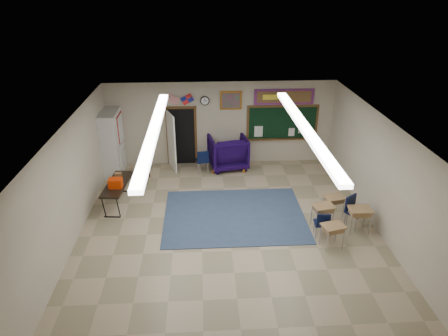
{
  "coord_description": "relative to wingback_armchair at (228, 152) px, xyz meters",
  "views": [
    {
      "loc": [
        -0.65,
        -8.91,
        6.21
      ],
      "look_at": [
        -0.06,
        1.5,
        1.19
      ],
      "focal_mm": 32.0,
      "sensor_mm": 36.0,
      "label": 1
    }
  ],
  "objects": [
    {
      "name": "wooden_stool",
      "position": [
        -2.86,
        -0.71,
        -0.25
      ],
      "size": [
        0.37,
        0.37,
        0.66
      ],
      "color": "#522B18",
      "rests_on": "floor"
    },
    {
      "name": "student_desk_back_right",
      "position": [
        3.22,
        -4.24,
        -0.19
      ],
      "size": [
        0.61,
        0.46,
        0.71
      ],
      "rotation": [
        0.0,
        0.0,
        -0.02
      ],
      "color": "olive",
      "rests_on": "floor"
    },
    {
      "name": "doorway",
      "position": [
        -1.72,
        0.27,
        0.46
      ],
      "size": [
        1.1,
        0.89,
        2.16
      ],
      "color": "black",
      "rests_on": "back_wall"
    },
    {
      "name": "student_chair_desk_a",
      "position": [
        2.17,
        -4.41,
        -0.2
      ],
      "size": [
        0.43,
        0.43,
        0.78
      ],
      "primitive_type": null,
      "rotation": [
        0.0,
        0.0,
        3.04
      ],
      "color": "black",
      "rests_on": "floor"
    },
    {
      "name": "back_wall",
      "position": [
        -0.22,
        0.42,
        0.91
      ],
      "size": [
        8.0,
        0.04,
        3.0
      ],
      "primitive_type": "cube",
      "color": "#B8AF95",
      "rests_on": "floor"
    },
    {
      "name": "area_rug",
      "position": [
        -0.02,
        -3.28,
        -0.58
      ],
      "size": [
        4.0,
        3.0,
        0.02
      ],
      "primitive_type": "cube",
      "color": "#31455E",
      "rests_on": "floor"
    },
    {
      "name": "wingback_armchair",
      "position": [
        0.0,
        0.0,
        0.0
      ],
      "size": [
        1.48,
        1.51,
        1.19
      ],
      "primitive_type": "imported",
      "rotation": [
        0.0,
        0.0,
        3.32
      ],
      "color": "black",
      "rests_on": "floor"
    },
    {
      "name": "wall_flags",
      "position": [
        -1.62,
        0.36,
        1.89
      ],
      "size": [
        1.16,
        0.06,
        0.7
      ],
      "primitive_type": null,
      "color": "red",
      "rests_on": "back_wall"
    },
    {
      "name": "bulletin_board",
      "position": [
        1.98,
        0.39,
        1.86
      ],
      "size": [
        2.1,
        0.05,
        0.55
      ],
      "color": "red",
      "rests_on": "back_wall"
    },
    {
      "name": "front_wall",
      "position": [
        -0.22,
        -8.58,
        0.91
      ],
      "size": [
        8.0,
        0.04,
        3.0
      ],
      "primitive_type": "cube",
      "color": "#B8AF95",
      "rests_on": "floor"
    },
    {
      "name": "left_wall",
      "position": [
        -4.22,
        -4.08,
        0.91
      ],
      "size": [
        0.04,
        9.0,
        3.0
      ],
      "primitive_type": "cube",
      "color": "#B8AF95",
      "rests_on": "floor"
    },
    {
      "name": "student_chair_desk_b",
      "position": [
        3.19,
        -4.06,
        -0.13
      ],
      "size": [
        0.64,
        0.64,
        0.92
      ],
      "primitive_type": null,
      "rotation": [
        0.0,
        0.0,
        0.6
      ],
      "color": "black",
      "rests_on": "floor"
    },
    {
      "name": "student_desk_front_left",
      "position": [
        2.32,
        -3.96,
        -0.22
      ],
      "size": [
        0.63,
        0.51,
        0.67
      ],
      "rotation": [
        0.0,
        0.0,
        0.18
      ],
      "color": "olive",
      "rests_on": "floor"
    },
    {
      "name": "student_desk_front_right",
      "position": [
        2.77,
        -3.48,
        -0.23
      ],
      "size": [
        0.62,
        0.52,
        0.66
      ],
      "rotation": [
        0.0,
        0.0,
        0.22
      ],
      "color": "olive",
      "rests_on": "floor"
    },
    {
      "name": "student_desk_back_left",
      "position": [
        2.31,
        -4.88,
        -0.23
      ],
      "size": [
        0.63,
        0.54,
        0.66
      ],
      "rotation": [
        0.0,
        0.0,
        0.26
      ],
      "color": "olive",
      "rests_on": "floor"
    },
    {
      "name": "wall_clock",
      "position": [
        -0.77,
        0.39,
        1.76
      ],
      "size": [
        0.32,
        0.05,
        0.32
      ],
      "color": "black",
      "rests_on": "back_wall"
    },
    {
      "name": "folding_table",
      "position": [
        -3.44,
        -2.43,
        -0.21
      ],
      "size": [
        0.72,
        1.75,
        0.97
      ],
      "rotation": [
        0.0,
        0.0,
        -0.09
      ],
      "color": "black",
      "rests_on": "floor"
    },
    {
      "name": "storage_cabinet",
      "position": [
        -3.93,
        -0.23,
        0.5
      ],
      "size": [
        0.59,
        1.25,
        2.2
      ],
      "color": "beige",
      "rests_on": "floor"
    },
    {
      "name": "ceiling",
      "position": [
        -0.22,
        -4.08,
        2.41
      ],
      "size": [
        8.0,
        9.0,
        0.04
      ],
      "primitive_type": "cube",
      "color": "silver",
      "rests_on": "back_wall"
    },
    {
      "name": "chalkboard",
      "position": [
        1.98,
        0.38,
        0.87
      ],
      "size": [
        2.55,
        0.14,
        1.3
      ],
      "color": "#513317",
      "rests_on": "back_wall"
    },
    {
      "name": "floor",
      "position": [
        -0.22,
        -4.08,
        -0.59
      ],
      "size": [
        9.0,
        9.0,
        0.0
      ],
      "primitive_type": "plane",
      "color": "tan",
      "rests_on": "ground"
    },
    {
      "name": "right_wall",
      "position": [
        3.78,
        -4.08,
        0.91
      ],
      "size": [
        0.04,
        9.0,
        3.0
      ],
      "primitive_type": "cube",
      "color": "#B8AF95",
      "rests_on": "floor"
    },
    {
      "name": "framed_art_print",
      "position": [
        0.13,
        0.39,
        1.76
      ],
      "size": [
        0.75,
        0.05,
        0.65
      ],
      "color": "#9A5F1D",
      "rests_on": "back_wall"
    },
    {
      "name": "student_chair_reading",
      "position": [
        -0.91,
        -0.42,
        -0.15
      ],
      "size": [
        0.51,
        0.51,
        0.88
      ],
      "primitive_type": null,
      "rotation": [
        0.0,
        0.0,
        3.33
      ],
      "color": "black",
      "rests_on": "floor"
    },
    {
      "name": "fluorescent_strips",
      "position": [
        -0.22,
        -4.08,
        2.35
      ],
      "size": [
        3.86,
        6.0,
        0.1
      ],
      "primitive_type": null,
      "color": "white",
      "rests_on": "ceiling"
    }
  ]
}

